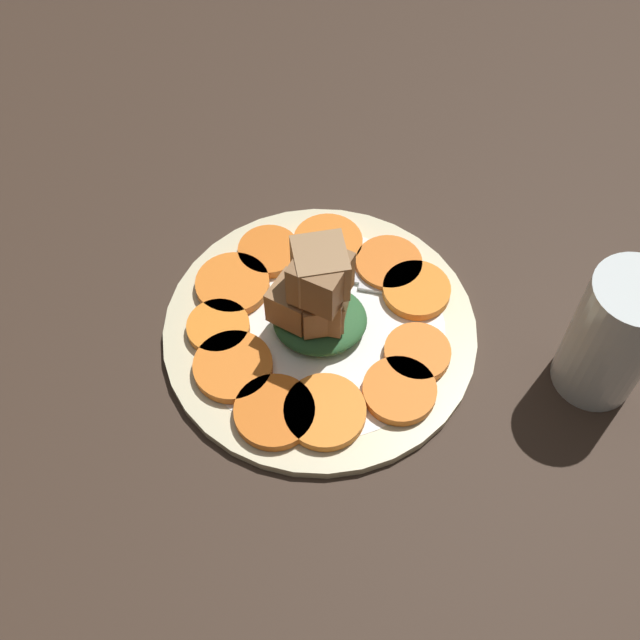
{
  "coord_description": "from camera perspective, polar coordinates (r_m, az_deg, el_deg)",
  "views": [
    {
      "loc": [
        1.77,
        38.42,
        61.65
      ],
      "look_at": [
        0.0,
        0.0,
        4.1
      ],
      "focal_mm": 45.0,
      "sensor_mm": 36.0,
      "label": 1
    }
  ],
  "objects": [
    {
      "name": "carrot_slice_1",
      "position": [
        0.69,
        6.93,
        -2.33
      ],
      "size": [
        5.69,
        5.69,
        0.93
      ],
      "primitive_type": "cylinder",
      "color": "orange",
      "rests_on": "plate"
    },
    {
      "name": "carrot_slice_10",
      "position": [
        0.65,
        0.52,
        -6.53
      ],
      "size": [
        6.74,
        6.74,
        0.93
      ],
      "primitive_type": "cylinder",
      "color": "orange",
      "rests_on": "plate"
    },
    {
      "name": "water_glass",
      "position": [
        0.67,
        20.14,
        -1.1
      ],
      "size": [
        6.87,
        6.87,
        12.76
      ],
      "color": "silver",
      "rests_on": "table_slab"
    },
    {
      "name": "carrot_slice_7",
      "position": [
        0.7,
        -7.24,
        -0.45
      ],
      "size": [
        5.48,
        5.48,
        0.93
      ],
      "primitive_type": "cylinder",
      "color": "orange",
      "rests_on": "plate"
    },
    {
      "name": "carrot_slice_0",
      "position": [
        0.67,
        5.67,
        -5.02
      ],
      "size": [
        6.15,
        6.15,
        0.93
      ],
      "primitive_type": "cylinder",
      "color": "orange",
      "rests_on": "plate"
    },
    {
      "name": "plate",
      "position": [
        0.71,
        -0.0,
        -0.71
      ],
      "size": [
        27.48,
        27.48,
        1.05
      ],
      "color": "beige",
      "rests_on": "table_slab"
    },
    {
      "name": "carrot_slice_5",
      "position": [
        0.75,
        -3.67,
        4.89
      ],
      "size": [
        5.69,
        5.69,
        0.93
      ],
      "primitive_type": "cylinder",
      "color": "orange",
      "rests_on": "plate"
    },
    {
      "name": "carrot_slice_2",
      "position": [
        0.72,
        6.87,
        2.13
      ],
      "size": [
        6.09,
        6.09,
        0.93
      ],
      "primitive_type": "cylinder",
      "color": "orange",
      "rests_on": "plate"
    },
    {
      "name": "table_slab",
      "position": [
        0.72,
        -0.0,
        -1.37
      ],
      "size": [
        120.0,
        120.0,
        2.0
      ],
      "primitive_type": "cube",
      "color": "#38281E",
      "rests_on": "ground"
    },
    {
      "name": "fork",
      "position": [
        0.73,
        1.02,
        3.23
      ],
      "size": [
        17.75,
        5.99,
        0.4
      ],
      "rotation": [
        0.0,
        0.0,
        -0.25
      ],
      "color": "silver",
      "rests_on": "plate"
    },
    {
      "name": "carrot_slice_8",
      "position": [
        0.68,
        -6.21,
        -3.31
      ],
      "size": [
        6.71,
        6.71,
        0.93
      ],
      "primitive_type": "cylinder",
      "color": "orange",
      "rests_on": "plate"
    },
    {
      "name": "carrot_slice_4",
      "position": [
        0.75,
        0.56,
        5.5
      ],
      "size": [
        6.48,
        6.48,
        0.93
      ],
      "primitive_type": "cylinder",
      "color": "orange",
      "rests_on": "plate"
    },
    {
      "name": "carrot_slice_9",
      "position": [
        0.65,
        -3.26,
        -6.54
      ],
      "size": [
        6.63,
        6.63,
        0.93
      ],
      "primitive_type": "cylinder",
      "color": "orange",
      "rests_on": "plate"
    },
    {
      "name": "center_pile",
      "position": [
        0.66,
        -0.2,
        1.61
      ],
      "size": [
        8.74,
        7.35,
        10.38
      ],
      "color": "#2D6033",
      "rests_on": "plate"
    },
    {
      "name": "carrot_slice_3",
      "position": [
        0.74,
        4.91,
        4.0
      ],
      "size": [
        6.09,
        6.09,
        0.93
      ],
      "primitive_type": "cylinder",
      "color": "orange",
      "rests_on": "plate"
    },
    {
      "name": "carrot_slice_6",
      "position": [
        0.73,
        -6.24,
        2.54
      ],
      "size": [
        6.66,
        6.66,
        0.93
      ],
      "primitive_type": "cylinder",
      "color": "orange",
      "rests_on": "plate"
    }
  ]
}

